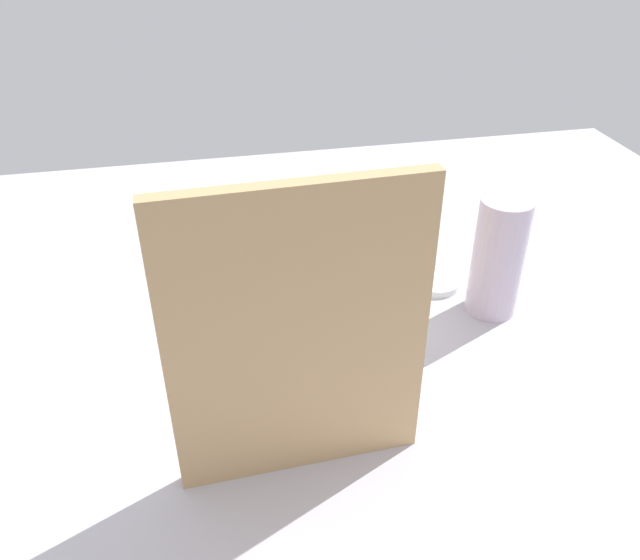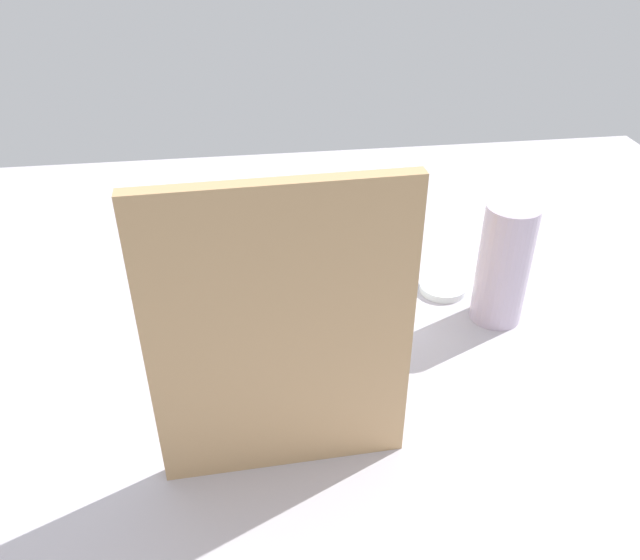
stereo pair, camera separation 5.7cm
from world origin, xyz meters
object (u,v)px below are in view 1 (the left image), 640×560
cutting_board (299,341)px  jar_lid (436,283)px  orange_center (303,265)px  thermos_tumbler (498,257)px  banana_bunch (334,271)px  orange_front_left (307,297)px  fruit_bowl (320,318)px  orange_front_right (345,280)px

cutting_board → jar_lid: cutting_board is taller
orange_center → cutting_board: cutting_board is taller
cutting_board → thermos_tumbler: 43.32cm
banana_bunch → jar_lid: (-19.39, -6.85, -9.15)cm
orange_front_left → jar_lid: 28.52cm
orange_center → jar_lid: bearing=-171.1°
fruit_bowl → orange_front_left: (2.60, 3.37, 6.53)cm
orange_front_right → thermos_tumbler: size_ratio=0.39×
orange_front_left → orange_center: bearing=-97.2°
cutting_board → thermos_tumbler: (-34.97, -24.15, -8.41)cm
orange_front_left → orange_center: size_ratio=1.00×
jar_lid → fruit_bowl: bearing=21.5°
fruit_bowl → jar_lid: size_ratio=2.99×
orange_front_right → orange_center: size_ratio=1.00×
orange_center → jar_lid: orange_center is taller
banana_bunch → thermos_tumbler: (-25.32, 1.25, -0.16)cm
jar_lid → banana_bunch: bearing=19.5°
cutting_board → jar_lid: (-29.04, -32.26, -17.40)cm
thermos_tumbler → jar_lid: size_ratio=2.48×
orange_center → orange_front_left: bearing=82.8°
thermos_tumbler → banana_bunch: bearing=-2.8°
fruit_bowl → thermos_tumbler: 28.54cm
cutting_board → jar_lid: 46.76cm
banana_bunch → orange_front_left: bearing=45.6°
jar_lid → orange_center: bearing=8.9°
orange_front_left → banana_bunch: banana_bunch is taller
banana_bunch → thermos_tumbler: thermos_tumbler is taller
orange_center → banana_bunch: bearing=140.8°
thermos_tumbler → jar_lid: thermos_tumbler is taller
banana_bunch → jar_lid: size_ratio=2.34×
orange_front_right → jar_lid: 22.14cm
orange_front_left → fruit_bowl: bearing=-127.7°
fruit_bowl → orange_front_left: 7.79cm
fruit_bowl → thermos_tumbler: size_ratio=1.21×
orange_center → orange_front_right: bearing=133.4°
orange_front_right → thermos_tumbler: (-24.18, -0.91, 0.29)cm
cutting_board → banana_bunch: bearing=-113.0°
orange_front_right → thermos_tumbler: bearing=-177.8°
orange_center → jar_lid: (-23.34, -3.64, -8.70)cm
fruit_bowl → thermos_tumbler: thermos_tumbler is taller
fruit_bowl → cutting_board: cutting_board is taller
orange_front_left → orange_front_right: 6.79cm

